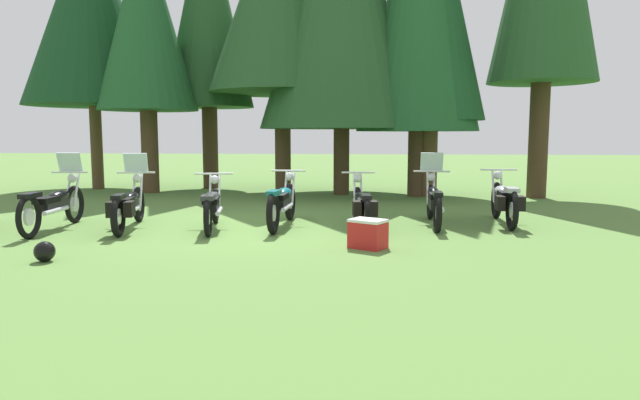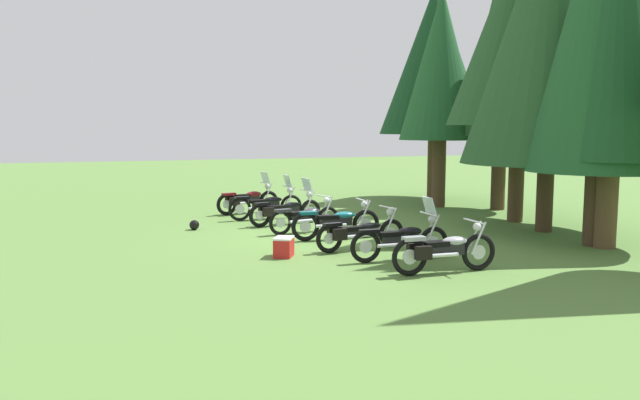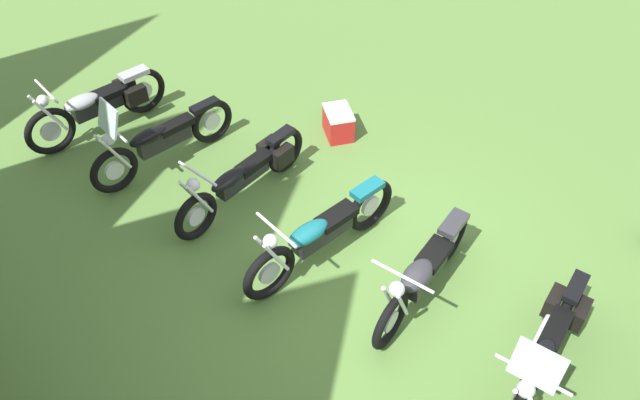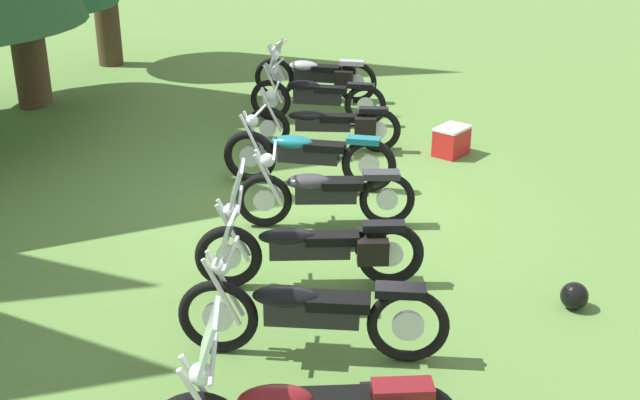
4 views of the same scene
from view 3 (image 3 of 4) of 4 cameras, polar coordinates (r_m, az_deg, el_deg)
name	(u,v)px [view 3 (image 3 of 4)]	position (r m, az deg, el deg)	size (l,w,h in m)	color
ground_plane	(370,276)	(7.63, 4.58, -7.02)	(80.00, 80.00, 0.00)	#547A38
motorcycle_2	(546,348)	(6.89, 20.09, -12.68)	(0.87, 2.35, 1.36)	black
motorcycle_3	(423,272)	(7.18, 9.50, -6.56)	(0.76, 2.14, 0.99)	black
motorcycle_4	(321,233)	(7.44, 0.13, -3.09)	(0.68, 2.38, 1.02)	black
motorcycle_5	(245,175)	(8.29, -6.88, 2.30)	(0.71, 2.35, 0.99)	black
motorcycle_6	(161,140)	(9.01, -14.39, 5.39)	(0.71, 2.31, 1.36)	black
motorcycle_7	(99,104)	(9.95, -19.63, 8.29)	(0.71, 2.27, 1.03)	black
picnic_cooler	(338,123)	(9.43, 1.70, 7.10)	(0.64, 0.59, 0.44)	red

